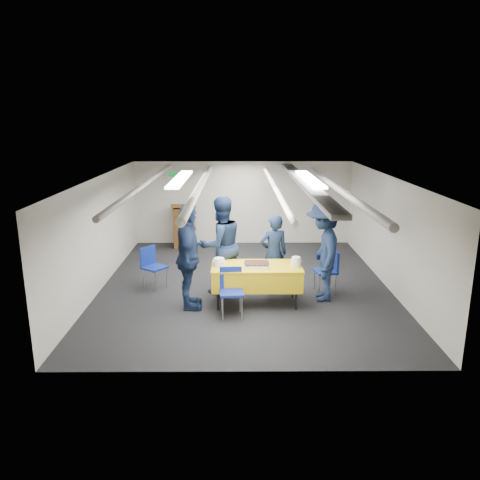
# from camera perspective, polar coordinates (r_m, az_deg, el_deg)

# --- Properties ---
(ground) EXTENTS (7.00, 7.00, 0.00)m
(ground) POSITION_cam_1_polar(r_m,az_deg,el_deg) (10.02, 0.58, -5.53)
(ground) COLOR black
(ground) RESTS_ON ground
(room_shell) EXTENTS (6.00, 7.00, 2.30)m
(room_shell) POSITION_cam_1_polar(r_m,az_deg,el_deg) (9.94, 1.11, 5.14)
(room_shell) COLOR silver
(room_shell) RESTS_ON ground
(serving_table) EXTENTS (1.69, 0.84, 0.77)m
(serving_table) POSITION_cam_1_polar(r_m,az_deg,el_deg) (8.87, 2.04, -4.42)
(serving_table) COLOR black
(serving_table) RESTS_ON ground
(sheet_cake) EXTENTS (0.47, 0.36, 0.08)m
(sheet_cake) POSITION_cam_1_polar(r_m,az_deg,el_deg) (8.73, 2.05, -2.99)
(sheet_cake) COLOR white
(sheet_cake) RESTS_ON serving_table
(plate_stack_left) EXTENTS (0.23, 0.23, 0.16)m
(plate_stack_left) POSITION_cam_1_polar(r_m,az_deg,el_deg) (8.73, -2.56, -2.77)
(plate_stack_left) COLOR white
(plate_stack_left) RESTS_ON serving_table
(plate_stack_right) EXTENTS (0.20, 0.20, 0.18)m
(plate_stack_right) POSITION_cam_1_polar(r_m,az_deg,el_deg) (8.79, 6.85, -2.67)
(plate_stack_right) COLOR white
(plate_stack_right) RESTS_ON serving_table
(podium) EXTENTS (0.62, 0.53, 1.25)m
(podium) POSITION_cam_1_polar(r_m,az_deg,el_deg) (12.84, -6.80, 1.79)
(podium) COLOR brown
(podium) RESTS_ON ground
(chair_near) EXTENTS (0.45, 0.45, 0.87)m
(chair_near) POSITION_cam_1_polar(r_m,az_deg,el_deg) (8.42, -1.08, -5.68)
(chair_near) COLOR gray
(chair_near) RESTS_ON ground
(chair_right) EXTENTS (0.47, 0.47, 0.87)m
(chair_right) POSITION_cam_1_polar(r_m,az_deg,el_deg) (9.64, 10.88, -3.27)
(chair_right) COLOR gray
(chair_right) RESTS_ON ground
(chair_left) EXTENTS (0.59, 0.59, 0.87)m
(chair_left) POSITION_cam_1_polar(r_m,az_deg,el_deg) (9.91, -10.73, -2.77)
(chair_left) COLOR gray
(chair_left) RESTS_ON ground
(sailor_a) EXTENTS (0.66, 0.52, 1.61)m
(sailor_a) POSITION_cam_1_polar(r_m,az_deg,el_deg) (9.45, 4.12, -1.68)
(sailor_a) COLOR #0E1A33
(sailor_a) RESTS_ON ground
(sailor_b) EXTENTS (1.20, 1.12, 1.97)m
(sailor_b) POSITION_cam_1_polar(r_m,az_deg,el_deg) (9.38, -2.37, -0.62)
(sailor_b) COLOR #0E1A33
(sailor_b) RESTS_ON ground
(sailor_c) EXTENTS (0.57, 1.19, 1.97)m
(sailor_c) POSITION_cam_1_polar(r_m,az_deg,el_deg) (8.60, -6.33, -2.15)
(sailor_c) COLOR #0E1A33
(sailor_c) RESTS_ON ground
(sailor_d) EXTENTS (0.83, 1.31, 1.94)m
(sailor_d) POSITION_cam_1_polar(r_m,az_deg,el_deg) (9.12, 10.18, -1.38)
(sailor_d) COLOR #0E1A33
(sailor_d) RESTS_ON ground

